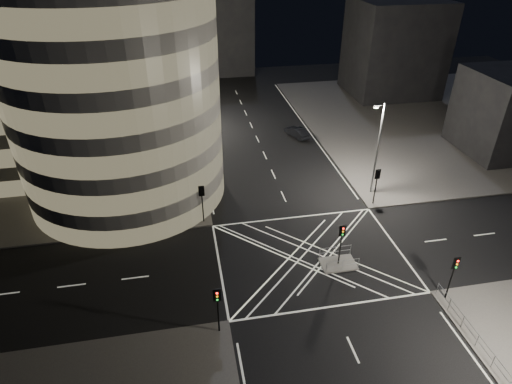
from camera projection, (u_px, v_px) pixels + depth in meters
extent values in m
plane|color=black|center=(310.00, 256.00, 37.53)|extent=(120.00, 120.00, 0.00)
cube|color=#53504E|center=(36.00, 149.00, 55.57)|extent=(42.00, 42.00, 0.15)
cube|color=#53504E|center=(443.00, 119.00, 64.63)|extent=(42.00, 42.00, 0.15)
cube|color=slate|center=(338.00, 264.00, 36.55)|extent=(3.00, 2.00, 0.15)
cylinder|color=gray|center=(112.00, 77.00, 40.12)|extent=(20.00, 20.00, 25.00)
cube|color=gray|center=(27.00, 56.00, 46.94)|extent=(20.00, 18.00, 25.00)
cube|color=gray|center=(91.00, 35.00, 63.42)|extent=(24.00, 16.00, 22.00)
cube|color=black|center=(394.00, 48.00, 71.08)|extent=(14.00, 12.00, 15.00)
cube|color=black|center=(509.00, 112.00, 52.92)|extent=(10.00, 10.00, 10.00)
cube|color=black|center=(204.00, 25.00, 80.76)|extent=(18.00, 8.00, 18.00)
cylinder|color=black|center=(184.00, 195.00, 42.38)|extent=(0.32, 0.32, 3.70)
ellipsoid|color=black|center=(181.00, 168.00, 40.78)|extent=(4.32, 4.32, 4.97)
cylinder|color=black|center=(181.00, 168.00, 47.44)|extent=(0.32, 0.32, 3.55)
ellipsoid|color=black|center=(179.00, 142.00, 45.82)|extent=(4.82, 4.82, 5.54)
cylinder|color=black|center=(180.00, 143.00, 52.37)|extent=(0.32, 0.32, 3.91)
ellipsoid|color=black|center=(177.00, 119.00, 50.71)|extent=(4.39, 4.39, 5.05)
cylinder|color=black|center=(178.00, 124.00, 57.33)|extent=(0.32, 0.32, 4.14)
ellipsoid|color=black|center=(175.00, 98.00, 55.48)|extent=(5.30, 5.30, 6.10)
cylinder|color=black|center=(177.00, 110.00, 62.51)|extent=(0.32, 0.32, 3.56)
ellipsoid|color=black|center=(175.00, 91.00, 61.02)|extent=(3.91, 3.91, 4.49)
cylinder|color=black|center=(203.00, 208.00, 40.98)|extent=(0.12, 0.12, 3.00)
cube|color=black|center=(201.00, 191.00, 39.96)|extent=(0.28, 0.22, 0.90)
cube|color=black|center=(201.00, 191.00, 39.96)|extent=(0.55, 0.04, 1.10)
cylinder|color=black|center=(218.00, 316.00, 29.60)|extent=(0.12, 0.12, 3.00)
cube|color=black|center=(217.00, 295.00, 28.57)|extent=(0.28, 0.22, 0.90)
cube|color=black|center=(217.00, 295.00, 28.57)|extent=(0.55, 0.04, 1.10)
cylinder|color=black|center=(375.00, 191.00, 43.73)|extent=(0.12, 0.12, 3.00)
cube|color=black|center=(378.00, 174.00, 42.71)|extent=(0.28, 0.22, 0.90)
cube|color=black|center=(378.00, 174.00, 42.71)|extent=(0.55, 0.04, 1.10)
cylinder|color=black|center=(450.00, 283.00, 32.35)|extent=(0.12, 0.12, 3.00)
cube|color=black|center=(456.00, 263.00, 31.32)|extent=(0.28, 0.22, 0.90)
cube|color=black|center=(456.00, 263.00, 31.32)|extent=(0.55, 0.04, 1.10)
cylinder|color=black|center=(340.00, 249.00, 35.72)|extent=(0.12, 0.12, 3.00)
cube|color=black|center=(342.00, 231.00, 34.70)|extent=(0.28, 0.22, 0.90)
cube|color=black|center=(342.00, 231.00, 34.70)|extent=(0.55, 0.04, 1.10)
cylinder|color=slate|center=(190.00, 152.00, 43.39)|extent=(0.20, 0.20, 10.00)
cylinder|color=slate|center=(190.00, 107.00, 40.92)|extent=(0.90, 0.10, 0.10)
cube|color=slate|center=(195.00, 107.00, 41.05)|extent=(0.50, 0.25, 0.18)
cube|color=white|center=(195.00, 108.00, 41.10)|extent=(0.42, 0.20, 0.05)
cylinder|color=slate|center=(183.00, 95.00, 58.47)|extent=(0.20, 0.20, 10.00)
cylinder|color=slate|center=(183.00, 59.00, 56.00)|extent=(0.90, 0.10, 0.10)
cube|color=slate|center=(186.00, 60.00, 56.12)|extent=(0.50, 0.25, 0.18)
cube|color=white|center=(186.00, 60.00, 56.18)|extent=(0.42, 0.20, 0.05)
cylinder|color=slate|center=(377.00, 150.00, 43.85)|extent=(0.20, 0.20, 10.00)
cylinder|color=slate|center=(381.00, 105.00, 41.24)|extent=(0.90, 0.10, 0.10)
cube|color=slate|center=(376.00, 106.00, 41.22)|extent=(0.50, 0.25, 0.18)
cube|color=white|center=(376.00, 108.00, 41.28)|extent=(0.42, 0.20, 0.05)
cube|color=slate|center=(485.00, 350.00, 28.29)|extent=(0.06, 11.70, 1.10)
cube|color=slate|center=(343.00, 265.00, 35.47)|extent=(2.80, 0.06, 1.10)
cube|color=slate|center=(335.00, 251.00, 36.97)|extent=(2.80, 0.06, 1.10)
imported|color=black|center=(297.00, 132.00, 58.80)|extent=(2.86, 4.37, 1.36)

